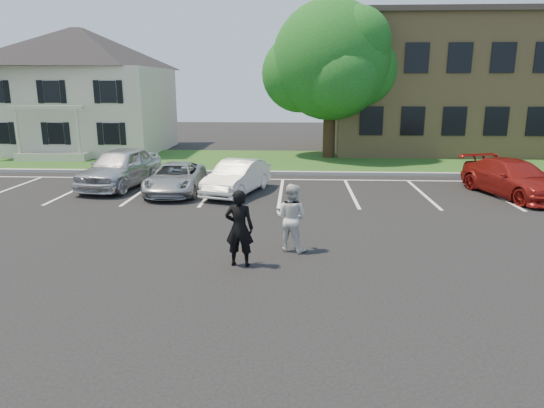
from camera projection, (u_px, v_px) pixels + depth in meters
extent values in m
plane|color=black|center=(270.00, 265.00, 11.58)|extent=(90.00, 90.00, 0.00)
cube|color=#979791|center=(284.00, 173.00, 23.20)|extent=(40.00, 0.30, 0.15)
cube|color=#2B5119|center=(286.00, 161.00, 27.08)|extent=(44.00, 8.00, 0.08)
cube|color=white|center=(9.00, 189.00, 19.88)|extent=(0.12, 5.20, 0.01)
cube|color=white|center=(75.00, 190.00, 19.75)|extent=(0.12, 5.20, 0.01)
cube|color=white|center=(143.00, 191.00, 19.61)|extent=(0.12, 5.20, 0.01)
cube|color=white|center=(211.00, 192.00, 19.47)|extent=(0.12, 5.20, 0.01)
cube|color=white|center=(281.00, 192.00, 19.33)|extent=(0.12, 5.20, 0.01)
cube|color=white|center=(351.00, 193.00, 19.20)|extent=(0.12, 5.20, 0.01)
cube|color=white|center=(423.00, 194.00, 19.06)|extent=(0.12, 5.20, 0.01)
cube|color=white|center=(495.00, 195.00, 18.92)|extent=(0.12, 5.20, 0.01)
cube|color=white|center=(314.00, 180.00, 21.88)|extent=(34.00, 0.12, 0.01)
cube|color=beige|center=(84.00, 110.00, 30.98)|extent=(10.00, 8.00, 5.20)
pyramid|color=black|center=(79.00, 48.00, 30.07)|extent=(10.30, 8.24, 2.40)
cube|color=beige|center=(56.00, 156.00, 27.38)|extent=(4.00, 1.60, 0.50)
cylinder|color=beige|center=(18.00, 138.00, 26.62)|extent=(0.18, 0.18, 2.70)
cylinder|color=beige|center=(79.00, 138.00, 26.45)|extent=(0.18, 0.18, 2.70)
cube|color=beige|center=(45.00, 107.00, 26.14)|extent=(4.20, 0.25, 0.20)
cube|color=black|center=(56.00, 134.00, 27.35)|extent=(0.90, 0.06, 1.20)
cube|color=black|center=(51.00, 92.00, 26.80)|extent=(0.90, 0.06, 1.20)
cube|color=black|center=(45.00, 133.00, 27.38)|extent=(0.32, 0.05, 1.25)
cube|color=black|center=(67.00, 134.00, 27.32)|extent=(0.32, 0.05, 1.25)
cube|color=#A38754|center=(505.00, 88.00, 31.26)|extent=(22.00, 10.00, 8.00)
cube|color=#453932|center=(512.00, 19.00, 30.27)|extent=(22.40, 10.40, 0.30)
cube|color=black|center=(371.00, 121.00, 27.27)|extent=(1.30, 0.06, 1.60)
cube|color=black|center=(374.00, 58.00, 26.45)|extent=(1.30, 0.06, 1.60)
cube|color=black|center=(413.00, 121.00, 27.16)|extent=(1.30, 0.06, 1.60)
cube|color=black|center=(417.00, 58.00, 26.34)|extent=(1.30, 0.06, 1.60)
cube|color=black|center=(454.00, 121.00, 27.04)|extent=(1.30, 0.06, 1.60)
cube|color=black|center=(460.00, 58.00, 26.23)|extent=(1.30, 0.06, 1.60)
cube|color=black|center=(496.00, 121.00, 26.93)|extent=(1.30, 0.06, 1.60)
cube|color=black|center=(503.00, 58.00, 26.12)|extent=(1.30, 0.06, 1.60)
cube|color=black|center=(539.00, 121.00, 26.82)|extent=(1.30, 0.06, 1.60)
cylinder|color=black|center=(329.00, 131.00, 27.92)|extent=(0.70, 0.70, 3.20)
sphere|color=#1B4A1C|center=(331.00, 60.00, 26.99)|extent=(6.60, 6.60, 6.60)
sphere|color=#1B4A1C|center=(358.00, 70.00, 27.71)|extent=(4.60, 4.60, 4.60)
sphere|color=#1B4A1C|center=(300.00, 74.00, 27.63)|extent=(4.40, 4.40, 4.40)
sphere|color=#1B4A1C|center=(340.00, 77.00, 25.73)|extent=(4.00, 4.00, 4.00)
sphere|color=#1B4A1C|center=(319.00, 56.00, 28.50)|extent=(4.20, 4.20, 4.20)
sphere|color=#1B4A1C|center=(355.00, 42.00, 25.84)|extent=(3.80, 3.80, 3.80)
imported|color=black|center=(239.00, 228.00, 11.32)|extent=(0.71, 0.49, 1.85)
imported|color=silver|center=(291.00, 218.00, 12.38)|extent=(1.06, 0.96, 1.76)
imported|color=silver|center=(120.00, 167.00, 20.23)|extent=(2.63, 5.06, 1.64)
imported|color=#A8ABAF|center=(176.00, 178.00, 19.19)|extent=(2.07, 4.26, 1.17)
imported|color=silver|center=(237.00, 177.00, 18.99)|extent=(2.49, 4.19, 1.30)
imported|color=maroon|center=(513.00, 178.00, 18.53)|extent=(3.17, 5.13, 1.39)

